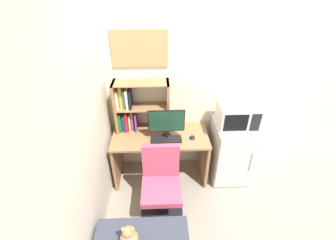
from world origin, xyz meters
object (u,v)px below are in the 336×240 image
computer_mouse (192,137)px  wall_corkboard (140,48)px  keyboard (166,139)px  desk_chair (161,188)px  microwave (237,115)px  mini_fridge (230,151)px  monitor (166,123)px  desk_fan (240,93)px  hutch_bookshelf (134,107)px  teddy_bear (129,237)px

computer_mouse → wall_corkboard: bearing=149.1°
wall_corkboard → keyboard: bearing=-53.6°
desk_chair → microwave: bearing=31.1°
mini_fridge → wall_corkboard: size_ratio=1.30×
computer_mouse → desk_chair: 0.73m
monitor → wall_corkboard: size_ratio=0.68×
computer_mouse → microwave: (0.56, 0.09, 0.26)m
desk_fan → microwave: bearing=18.8°
desk_fan → wall_corkboard: (-1.17, 0.29, 0.46)m
hutch_bookshelf → computer_mouse: (0.74, -0.27, -0.31)m
monitor → keyboard: bearing=-95.8°
keyboard → desk_fan: size_ratio=1.42×
hutch_bookshelf → teddy_bear: hutch_bookshelf is taller
computer_mouse → microwave: microwave is taller
mini_fridge → microwave: 0.58m
mini_fridge → teddy_bear: bearing=-135.5°
keyboard → microwave: size_ratio=0.82×
wall_corkboard → teddy_bear: bearing=-92.9°
monitor → desk_fan: bearing=3.9°
hutch_bookshelf → computer_mouse: hutch_bookshelf is taller
monitor → keyboard: size_ratio=1.16×
keyboard → microwave: 0.94m
mini_fridge → wall_corkboard: (-1.18, 0.29, 1.34)m
monitor → teddy_bear: monitor is taller
keyboard → microwave: (0.89, 0.11, 0.27)m
keyboard → mini_fridge: (0.89, 0.11, -0.31)m
hutch_bookshelf → desk_chair: size_ratio=0.75×
teddy_bear → wall_corkboard: size_ratio=0.38×
teddy_bear → computer_mouse: bearing=58.7°
microwave → keyboard: bearing=-173.0°
keyboard → computer_mouse: 0.33m
computer_mouse → desk_fan: (0.54, 0.08, 0.56)m
hutch_bookshelf → computer_mouse: 0.84m
mini_fridge → monitor: bearing=-176.0°
desk_chair → computer_mouse: bearing=50.5°
teddy_bear → hutch_bookshelf: bearing=91.6°
computer_mouse → teddy_bear: 1.36m
microwave → teddy_bear: 1.83m
teddy_bear → desk_fan: bearing=44.8°
desk_chair → teddy_bear: bearing=-114.0°
hutch_bookshelf → mini_fridge: (1.30, -0.18, -0.63)m
computer_mouse → mini_fridge: bearing=8.7°
monitor → mini_fridge: bearing=4.0°
hutch_bookshelf → desk_chair: (0.33, -0.76, -0.66)m
microwave → wall_corkboard: size_ratio=0.72×
hutch_bookshelf → wall_corkboard: wall_corkboard is taller
monitor → computer_mouse: 0.39m
mini_fridge → teddy_bear: 1.77m
desk_fan → teddy_bear: bearing=-135.2°
microwave → desk_chair: size_ratio=0.52×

